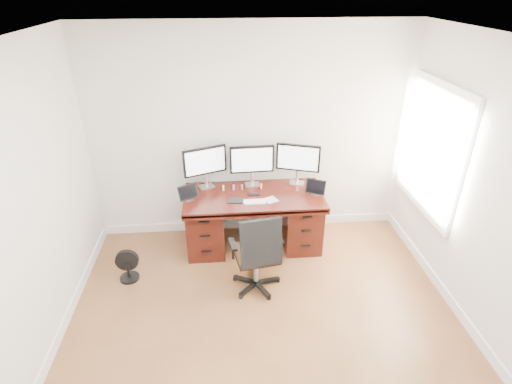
{
  "coord_description": "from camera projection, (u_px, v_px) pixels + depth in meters",
  "views": [
    {
      "loc": [
        -0.35,
        -2.46,
        3.08
      ],
      "look_at": [
        0.0,
        1.5,
        0.95
      ],
      "focal_mm": 28.0,
      "sensor_mm": 36.0,
      "label": 1
    }
  ],
  "objects": [
    {
      "name": "ground",
      "position": [
        271.0,
        361.0,
        3.64
      ],
      "size": [
        4.5,
        4.5,
        0.0
      ],
      "primitive_type": "plane",
      "color": "brown",
      "rests_on": "ground"
    },
    {
      "name": "back_wall",
      "position": [
        251.0,
        136.0,
        4.98
      ],
      "size": [
        4.0,
        0.1,
        2.7
      ],
      "primitive_type": "cube",
      "color": "silver",
      "rests_on": "ground"
    },
    {
      "name": "desk",
      "position": [
        254.0,
        218.0,
        5.06
      ],
      "size": [
        1.7,
        0.8,
        0.75
      ],
      "color": "#3D110C",
      "rests_on": "ground"
    },
    {
      "name": "office_chair",
      "position": [
        257.0,
        265.0,
        4.34
      ],
      "size": [
        0.6,
        0.6,
        0.99
      ],
      "rotation": [
        0.0,
        0.0,
        0.16
      ],
      "color": "black",
      "rests_on": "ground"
    },
    {
      "name": "floor_fan",
      "position": [
        128.0,
        266.0,
        4.55
      ],
      "size": [
        0.26,
        0.22,
        0.38
      ],
      "rotation": [
        0.0,
        0.0,
        0.06
      ],
      "color": "black",
      "rests_on": "ground"
    },
    {
      "name": "monitor_left",
      "position": [
        205.0,
        162.0,
        4.9
      ],
      "size": [
        0.52,
        0.23,
        0.53
      ],
      "rotation": [
        0.0,
        0.0,
        0.37
      ],
      "color": "silver",
      "rests_on": "desk"
    },
    {
      "name": "monitor_center",
      "position": [
        252.0,
        161.0,
        4.94
      ],
      "size": [
        0.55,
        0.15,
        0.53
      ],
      "rotation": [
        0.0,
        0.0,
        0.04
      ],
      "color": "silver",
      "rests_on": "desk"
    },
    {
      "name": "monitor_right",
      "position": [
        298.0,
        159.0,
        4.99
      ],
      "size": [
        0.53,
        0.21,
        0.53
      ],
      "rotation": [
        0.0,
        0.0,
        -0.33
      ],
      "color": "silver",
      "rests_on": "desk"
    },
    {
      "name": "tablet_left",
      "position": [
        188.0,
        193.0,
        4.72
      ],
      "size": [
        0.24,
        0.18,
        0.19
      ],
      "rotation": [
        0.0,
        0.0,
        0.54
      ],
      "color": "silver",
      "rests_on": "desk"
    },
    {
      "name": "tablet_right",
      "position": [
        316.0,
        188.0,
        4.84
      ],
      "size": [
        0.24,
        0.17,
        0.19
      ],
      "rotation": [
        0.0,
        0.0,
        -0.49
      ],
      "color": "silver",
      "rests_on": "desk"
    },
    {
      "name": "keyboard",
      "position": [
        255.0,
        202.0,
        4.7
      ],
      "size": [
        0.26,
        0.11,
        0.01
      ],
      "primitive_type": "cube",
      "rotation": [
        0.0,
        0.0,
        0.0
      ],
      "color": "white",
      "rests_on": "desk"
    },
    {
      "name": "trackpad",
      "position": [
        271.0,
        200.0,
        4.75
      ],
      "size": [
        0.19,
        0.19,
        0.01
      ],
      "primitive_type": "cube",
      "rotation": [
        0.0,
        0.0,
        0.42
      ],
      "color": "silver",
      "rests_on": "desk"
    },
    {
      "name": "drawing_tablet",
      "position": [
        237.0,
        201.0,
        4.73
      ],
      "size": [
        0.23,
        0.16,
        0.01
      ],
      "primitive_type": "cube",
      "rotation": [
        0.0,
        0.0,
        -0.13
      ],
      "color": "black",
      "rests_on": "desk"
    },
    {
      "name": "phone",
      "position": [
        254.0,
        195.0,
        4.86
      ],
      "size": [
        0.14,
        0.08,
        0.01
      ],
      "primitive_type": "cube",
      "rotation": [
        0.0,
        0.0,
        0.1
      ],
      "color": "black",
      "rests_on": "desk"
    },
    {
      "name": "figurine_yellow",
      "position": [
        223.0,
        187.0,
        4.95
      ],
      "size": [
        0.03,
        0.03,
        0.08
      ],
      "color": "#E4DD79",
      "rests_on": "desk"
    },
    {
      "name": "figurine_purple",
      "position": [
        234.0,
        187.0,
        4.96
      ],
      "size": [
        0.03,
        0.03,
        0.08
      ],
      "color": "#955BD3",
      "rests_on": "desk"
    },
    {
      "name": "figurine_brown",
      "position": [
        242.0,
        187.0,
        4.97
      ],
      "size": [
        0.03,
        0.03,
        0.08
      ],
      "color": "#8F6A47",
      "rests_on": "desk"
    },
    {
      "name": "figurine_orange",
      "position": [
        261.0,
        186.0,
        4.99
      ],
      "size": [
        0.03,
        0.03,
        0.08
      ],
      "color": "#ED7B48",
      "rests_on": "desk"
    }
  ]
}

